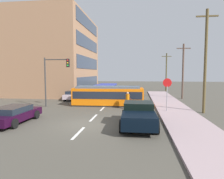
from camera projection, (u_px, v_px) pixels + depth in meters
ground_plane at (109, 103)px, 23.52m from camera, size 120.00×120.00×0.00m
sidewalk_curb_right at (174, 110)px, 18.68m from camera, size 3.20×36.00×0.14m
lane_stripe_0 at (78, 133)px, 11.66m from camera, size 0.16×2.40×0.01m
lane_stripe_1 at (94, 118)px, 15.61m from camera, size 0.16×2.40×0.01m
lane_stripe_2 at (103, 109)px, 19.56m from camera, size 0.16×2.40×0.01m
lane_stripe_3 at (113, 98)px, 27.55m from camera, size 0.16×2.40×0.01m
lane_stripe_4 at (117, 94)px, 33.48m from camera, size 0.16×2.40×0.01m
corner_building at (39, 56)px, 34.44m from camera, size 17.63×15.61×12.80m
streetcar_tram at (108, 95)px, 21.50m from camera, size 7.51×2.77×2.08m
city_bus at (106, 89)px, 29.86m from camera, size 2.69×5.98×1.79m
pedestrian_crossing at (128, 99)px, 19.28m from camera, size 0.51×0.36×1.67m
pickup_truck_parked at (139, 114)px, 13.01m from camera, size 2.36×5.04×1.55m
parked_sedan_near at (13, 114)px, 13.96m from camera, size 2.09×4.60×1.19m
parked_sedan_mid at (74, 95)px, 26.10m from camera, size 1.99×4.11×1.19m
parked_sedan_far at (85, 91)px, 32.29m from camera, size 2.06×4.12×1.19m
parked_sedan_furthest at (95, 88)px, 39.17m from camera, size 2.05×4.54×1.19m
stop_sign at (167, 88)px, 17.60m from camera, size 0.76×0.07×2.88m
traffic_light_mast at (55, 73)px, 20.32m from camera, size 2.68×0.33×5.05m
utility_pole_near at (205, 60)px, 17.10m from camera, size 1.80×0.24×8.86m
utility_pole_mid at (183, 70)px, 26.76m from camera, size 1.80×0.24×7.35m
utility_pole_far at (166, 71)px, 37.87m from camera, size 1.80×0.24×7.20m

